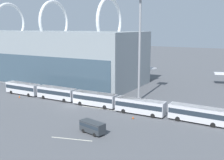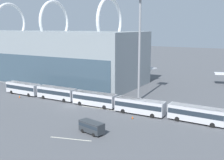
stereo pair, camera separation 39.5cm
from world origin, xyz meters
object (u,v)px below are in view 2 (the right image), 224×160
shuttle_bus_3 (140,106)px  shuttle_bus_4 (196,113)px  shuttle_bus_0 (23,88)px  traffic_cone_0 (19,96)px  airliner_at_gate_near (2,57)px  service_van_foreground (92,126)px  traffic_cone_1 (133,117)px  floodlight_mast (140,26)px  shuttle_bus_2 (94,98)px  airliner_at_gate_far (114,62)px  shuttle_bus_1 (56,92)px

shuttle_bus_3 → shuttle_bus_4: 12.47m
shuttle_bus_3 → shuttle_bus_4: size_ratio=0.99×
shuttle_bus_0 → traffic_cone_0: 4.39m
airliner_at_gate_near → shuttle_bus_4: airliner_at_gate_near is taller
airliner_at_gate_near → shuttle_bus_3: (86.17, -33.16, -3.53)m
service_van_foreground → traffic_cone_1: bearing=-92.0°
traffic_cone_1 → traffic_cone_0: bearing=178.5°
airliner_at_gate_near → shuttle_bus_3: bearing=65.4°
airliner_at_gate_near → shuttle_bus_3: 92.40m
traffic_cone_0 → traffic_cone_1: size_ratio=1.16×
shuttle_bus_0 → floodlight_mast: floodlight_mast is taller
traffic_cone_0 → shuttle_bus_2: bearing=8.4°
traffic_cone_1 → shuttle_bus_2: bearing=161.1°
floodlight_mast → traffic_cone_1: 24.82m
airliner_at_gate_far → floodlight_mast: 43.12m
shuttle_bus_2 → airliner_at_gate_far: bearing=112.1°
shuttle_bus_2 → service_van_foreground: (9.53, -15.58, -0.65)m
shuttle_bus_1 → floodlight_mast: (19.69, 10.26, 17.55)m
shuttle_bus_0 → shuttle_bus_4: 49.83m
airliner_at_gate_near → traffic_cone_0: 62.62m
airliner_at_gate_far → shuttle_bus_2: (18.08, -42.35, -3.23)m
airliner_at_gate_far → shuttle_bus_2: 46.16m
airliner_at_gate_near → service_van_foreground: (83.24, -48.26, -4.18)m
airliner_at_gate_near → shuttle_bus_2: airliner_at_gate_near is taller
airliner_at_gate_far → shuttle_bus_3: bearing=49.4°
shuttle_bus_1 → traffic_cone_1: (24.96, -4.53, -1.67)m
traffic_cone_1 → service_van_foreground: bearing=-104.8°
floodlight_mast → traffic_cone_0: bearing=-155.2°
shuttle_bus_3 → floodlight_mast: bearing=115.0°
shuttle_bus_1 → traffic_cone_1: bearing=-11.0°
shuttle_bus_0 → shuttle_bus_1: (12.46, 0.15, 0.00)m
shuttle_bus_3 → shuttle_bus_1: bearing=177.9°
shuttle_bus_3 → airliner_at_gate_far: bearing=125.0°
shuttle_bus_1 → floodlight_mast: size_ratio=0.42×
airliner_at_gate_near → traffic_cone_1: airliner_at_gate_near is taller
floodlight_mast → traffic_cone_1: (5.27, -14.79, -19.22)m
shuttle_bus_0 → traffic_cone_1: (37.42, -4.38, -1.67)m
shuttle_bus_3 → floodlight_mast: (-5.22, 11.00, 17.55)m
service_van_foreground → shuttle_bus_3: bearing=-88.2°
shuttle_bus_0 → shuttle_bus_1: size_ratio=1.00×
service_van_foreground → floodlight_mast: floodlight_mast is taller
floodlight_mast → shuttle_bus_0: bearing=-162.1°
shuttle_bus_2 → service_van_foreground: 18.27m
shuttle_bus_2 → service_van_foreground: bearing=-59.5°
shuttle_bus_4 → traffic_cone_0: bearing=-173.9°
airliner_at_gate_near → traffic_cone_1: bearing=63.2°
shuttle_bus_0 → service_van_foreground: size_ratio=2.14×
airliner_at_gate_far → shuttle_bus_0: bearing=4.7°
shuttle_bus_0 → shuttle_bus_2: (24.91, -0.10, 0.00)m
traffic_cone_0 → airliner_at_gate_far: bearing=84.1°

